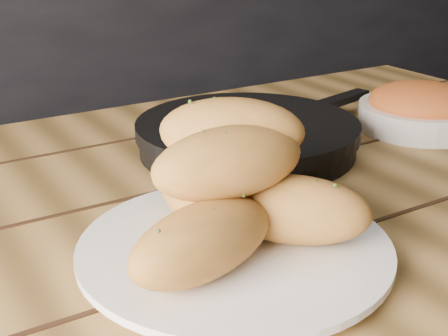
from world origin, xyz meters
TOP-DOWN VIEW (x-y plane):
  - counter at (0.00, 1.70)m, footprint 2.80×0.60m
  - table at (-0.65, 0.48)m, footprint 1.54×0.96m
  - plate at (-0.66, 0.39)m, footprint 0.31×0.31m
  - bread_rolls at (-0.66, 0.39)m, footprint 0.27×0.23m
  - skillet at (-0.47, 0.64)m, footprint 0.45×0.32m
  - bowl at (-0.18, 0.59)m, footprint 0.20×0.20m

SIDE VIEW (x-z plane):
  - counter at x=0.00m, z-range 0.00..0.90m
  - table at x=-0.65m, z-range 0.28..1.03m
  - plate at x=-0.66m, z-range 0.75..0.77m
  - skillet at x=-0.47m, z-range 0.75..0.80m
  - bowl at x=-0.18m, z-range 0.75..0.82m
  - bread_rolls at x=-0.66m, z-range 0.76..0.89m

